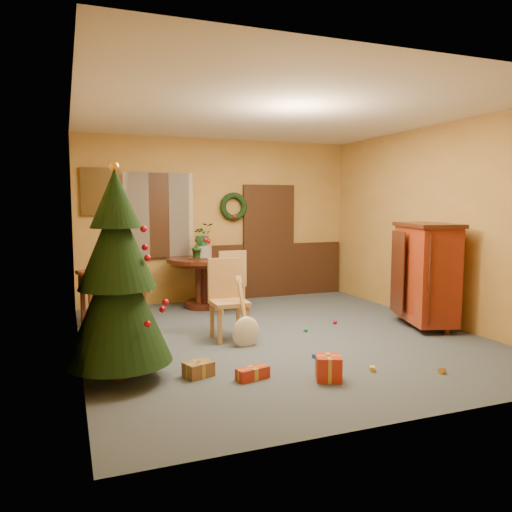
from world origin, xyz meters
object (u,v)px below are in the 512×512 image
chair_near (227,296)px  sideboard (426,272)px  christmas_tree (118,279)px  dining_table (203,273)px  writing_desk (113,283)px

chair_near → sideboard: (2.82, -0.41, 0.23)m
christmas_tree → dining_table: bearing=61.5°
christmas_tree → sideboard: (4.30, 0.68, -0.23)m
dining_table → chair_near: (-0.22, -2.02, -0.03)m
chair_near → christmas_tree: size_ratio=0.48×
chair_near → christmas_tree: christmas_tree is taller
dining_table → chair_near: chair_near is taller
chair_near → sideboard: size_ratio=0.70×
dining_table → christmas_tree: christmas_tree is taller
chair_near → christmas_tree: bearing=-143.4°
chair_near → sideboard: 2.86m
sideboard → dining_table: bearing=137.0°
dining_table → chair_near: size_ratio=1.18×
dining_table → christmas_tree: (-1.70, -3.12, 0.43)m
chair_near → writing_desk: size_ratio=1.03×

